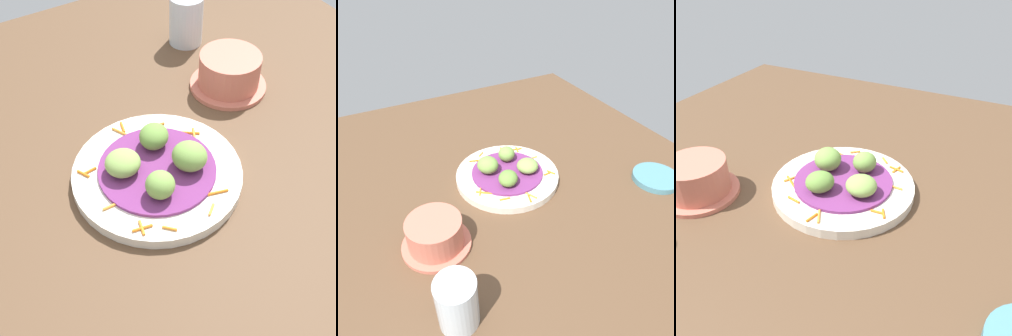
% 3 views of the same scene
% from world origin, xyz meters
% --- Properties ---
extents(table_surface, '(1.10, 1.10, 0.02)m').
position_xyz_m(table_surface, '(0.00, 0.00, 0.01)').
color(table_surface, brown).
rests_on(table_surface, ground).
extents(main_plate, '(0.25, 0.25, 0.02)m').
position_xyz_m(main_plate, '(-0.04, -0.01, 0.03)').
color(main_plate, silver).
rests_on(main_plate, table_surface).
extents(cabbage_bed, '(0.18, 0.18, 0.01)m').
position_xyz_m(cabbage_bed, '(-0.04, -0.01, 0.04)').
color(cabbage_bed, '#702D6B').
rests_on(cabbage_bed, main_plate).
extents(carrot_garnish, '(0.20, 0.23, 0.00)m').
position_xyz_m(carrot_garnish, '(-0.05, -0.00, 0.04)').
color(carrot_garnish, orange).
rests_on(carrot_garnish, main_plate).
extents(guac_scoop_left, '(0.06, 0.06, 0.03)m').
position_xyz_m(guac_scoop_left, '(-0.09, 0.02, 0.06)').
color(guac_scoop_left, '#84A851').
rests_on(guac_scoop_left, cabbage_bed).
extents(guac_scoop_center, '(0.06, 0.06, 0.04)m').
position_xyz_m(guac_scoop_center, '(-0.06, -0.05, 0.06)').
color(guac_scoop_center, '#759E47').
rests_on(guac_scoop_center, cabbage_bed).
extents(guac_scoop_right, '(0.07, 0.07, 0.04)m').
position_xyz_m(guac_scoop_right, '(0.00, -0.03, 0.06)').
color(guac_scoop_right, '#759E47').
rests_on(guac_scoop_right, cabbage_bed).
extents(guac_scoop_back, '(0.07, 0.07, 0.03)m').
position_xyz_m(guac_scoop_back, '(-0.02, 0.04, 0.06)').
color(guac_scoop_back, olive).
rests_on(guac_scoop_back, cabbage_bed).
extents(terracotta_bowl, '(0.14, 0.14, 0.07)m').
position_xyz_m(terracotta_bowl, '(0.18, 0.12, 0.05)').
color(terracotta_bowl, '#C66B56').
rests_on(terracotta_bowl, table_surface).
extents(water_glass, '(0.07, 0.07, 0.10)m').
position_xyz_m(water_glass, '(0.20, 0.28, 0.07)').
color(water_glass, silver).
rests_on(water_glass, table_surface).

